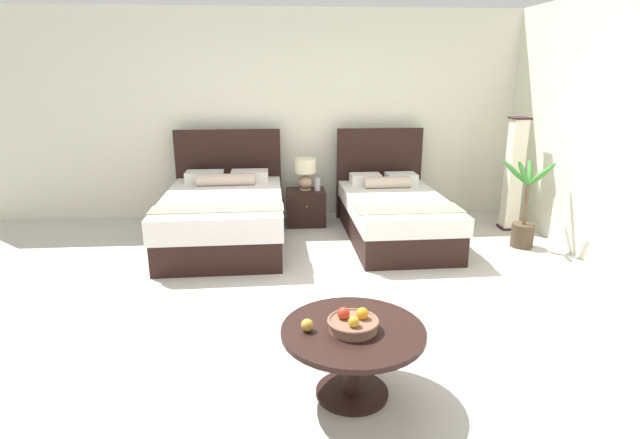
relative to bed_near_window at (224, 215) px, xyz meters
name	(u,v)px	position (x,y,z in m)	size (l,w,h in m)	color
ground_plane	(321,298)	(1.04, -1.66, -0.35)	(9.64, 9.34, 0.02)	beige
wall_back	(305,116)	(1.04, 1.21, 1.07)	(9.64, 0.12, 2.81)	silver
wall_side_right	(629,136)	(4.06, -1.26, 1.07)	(0.12, 4.94, 2.81)	silver
bed_near_window	(224,215)	(0.00, 0.00, 0.00)	(1.45, 2.13, 1.25)	black
bed_near_corner	(394,213)	(2.08, 0.01, -0.03)	(1.22, 2.08, 1.25)	black
nightstand	(306,207)	(1.02, 0.65, -0.10)	(0.52, 0.45, 0.48)	black
table_lamp	(305,171)	(1.02, 0.67, 0.39)	(0.28, 0.28, 0.42)	tan
vase	(317,184)	(1.17, 0.61, 0.23)	(0.08, 0.08, 0.18)	#B5B8C4
coffee_table	(353,344)	(1.13, -3.11, 0.02)	(0.91, 0.91, 0.47)	black
fruit_bowl	(353,323)	(1.12, -3.13, 0.18)	(0.32, 0.32, 0.13)	brown
loose_apple	(307,325)	(0.84, -3.12, 0.17)	(0.08, 0.08, 0.08)	gold
floor_lamp_corner	(514,175)	(3.68, 0.25, 0.39)	(0.23, 0.23, 1.46)	#32191E
potted_palm	(524,219)	(3.54, -0.44, 0.00)	(0.63, 0.53, 1.07)	#493929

